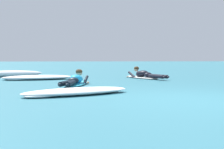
% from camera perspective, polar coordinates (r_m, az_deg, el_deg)
% --- Properties ---
extents(ground_plane, '(120.00, 120.00, 0.00)m').
position_cam_1_polar(ground_plane, '(16.10, 2.07, 0.10)').
color(ground_plane, '#2D6B7A').
extents(surfer_near, '(0.99, 2.41, 0.53)m').
position_cam_1_polar(surfer_near, '(9.36, -7.01, -1.25)').
color(surfer_near, '#2DB2D1').
rests_on(surfer_near, ground).
extents(surfer_far, '(1.45, 2.44, 0.53)m').
position_cam_1_polar(surfer_far, '(12.55, 6.16, -0.12)').
color(surfer_far, white).
rests_on(surfer_far, ground).
extents(whitewater_front, '(2.87, 1.55, 0.18)m').
position_cam_1_polar(whitewater_front, '(12.23, -13.88, -0.55)').
color(whitewater_front, white).
rests_on(whitewater_front, ground).
extents(whitewater_mid_right, '(2.98, 1.56, 0.30)m').
position_cam_1_polar(whitewater_mid_right, '(14.28, -18.92, 0.11)').
color(whitewater_mid_right, white).
rests_on(whitewater_mid_right, ground).
extents(whitewater_back, '(2.70, 1.74, 0.16)m').
position_cam_1_polar(whitewater_back, '(7.04, -6.66, -3.22)').
color(whitewater_back, white).
rests_on(whitewater_back, ground).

